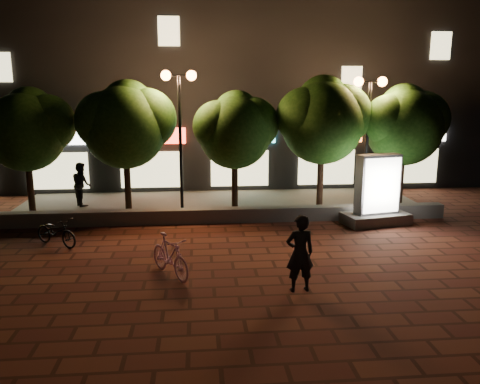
{
  "coord_description": "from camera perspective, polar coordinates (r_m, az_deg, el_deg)",
  "views": [
    {
      "loc": [
        -0.87,
        -12.22,
        4.6
      ],
      "look_at": [
        0.35,
        1.5,
        1.62
      ],
      "focal_mm": 35.59,
      "sensor_mm": 36.0,
      "label": 1
    }
  ],
  "objects": [
    {
      "name": "retaining_wall",
      "position": [
        16.82,
        -1.95,
        -2.79
      ],
      "size": [
        16.0,
        0.45,
        0.5
      ],
      "primitive_type": "cube",
      "color": "#5E5C58",
      "rests_on": "ground"
    },
    {
      "name": "street_lamp_left",
      "position": [
        17.44,
        -7.27,
        10.23
      ],
      "size": [
        1.26,
        0.36,
        5.18
      ],
      "color": "black",
      "rests_on": "sidewalk"
    },
    {
      "name": "building_block",
      "position": [
        25.23,
        -3.21,
        13.09
      ],
      "size": [
        28.0,
        8.12,
        11.3
      ],
      "color": "black",
      "rests_on": "ground"
    },
    {
      "name": "sidewalk",
      "position": [
        19.29,
        -2.36,
        -1.48
      ],
      "size": [
        16.0,
        5.0,
        0.08
      ],
      "primitive_type": "cube",
      "color": "#5E5C58",
      "rests_on": "ground"
    },
    {
      "name": "pedestrian",
      "position": [
        19.74,
        -18.47,
        0.9
      ],
      "size": [
        0.98,
        1.05,
        1.73
      ],
      "primitive_type": "imported",
      "rotation": [
        0.0,
        0.0,
        2.09
      ],
      "color": "black",
      "rests_on": "sidewalk"
    },
    {
      "name": "scooter_parked",
      "position": [
        15.29,
        -21.17,
        -4.45
      ],
      "size": [
        1.69,
        1.42,
        0.87
      ],
      "primitive_type": "imported",
      "rotation": [
        0.0,
        0.0,
        0.96
      ],
      "color": "black",
      "rests_on": "ground"
    },
    {
      "name": "tree_mid",
      "position": [
        17.8,
        -0.5,
        7.75
      ],
      "size": [
        3.24,
        2.7,
        4.5
      ],
      "color": "black",
      "rests_on": "sidewalk"
    },
    {
      "name": "rider",
      "position": [
        11.08,
        7.19,
        -7.3
      ],
      "size": [
        0.71,
        0.51,
        1.83
      ],
      "primitive_type": "imported",
      "rotation": [
        0.0,
        0.0,
        3.25
      ],
      "color": "black",
      "rests_on": "ground"
    },
    {
      "name": "tree_right",
      "position": [
        18.34,
        9.98,
        8.79
      ],
      "size": [
        3.72,
        3.1,
        5.07
      ],
      "color": "black",
      "rests_on": "sidewalk"
    },
    {
      "name": "tree_left",
      "position": [
        17.91,
        -13.48,
        8.18
      ],
      "size": [
        3.6,
        3.0,
        4.89
      ],
      "color": "black",
      "rests_on": "sidewalk"
    },
    {
      "name": "tree_far_left",
      "position": [
        18.75,
        -24.19,
        7.15
      ],
      "size": [
        3.36,
        2.8,
        4.63
      ],
      "color": "black",
      "rests_on": "sidewalk"
    },
    {
      "name": "ad_kiosk",
      "position": [
        17.09,
        16.09,
        -0.49
      ],
      "size": [
        2.44,
        1.57,
        2.44
      ],
      "color": "#5E5C58",
      "rests_on": "ground"
    },
    {
      "name": "tree_far_right",
      "position": [
        19.42,
        19.19,
        7.9
      ],
      "size": [
        3.48,
        2.9,
        4.76
      ],
      "color": "black",
      "rests_on": "sidewalk"
    },
    {
      "name": "street_lamp_right",
      "position": [
        18.57,
        15.2,
        9.61
      ],
      "size": [
        1.26,
        0.36,
        4.98
      ],
      "color": "black",
      "rests_on": "sidewalk"
    },
    {
      "name": "ground",
      "position": [
        13.09,
        -0.96,
        -8.36
      ],
      "size": [
        80.0,
        80.0,
        0.0
      ],
      "primitive_type": "plane",
      "color": "#522619",
      "rests_on": "ground"
    },
    {
      "name": "scooter_pink",
      "position": [
        12.09,
        -8.39,
        -7.59
      ],
      "size": [
        1.36,
        1.76,
        1.06
      ],
      "primitive_type": "imported",
      "rotation": [
        0.0,
        0.0,
        0.56
      ],
      "color": "#EEA0CE",
      "rests_on": "ground"
    }
  ]
}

